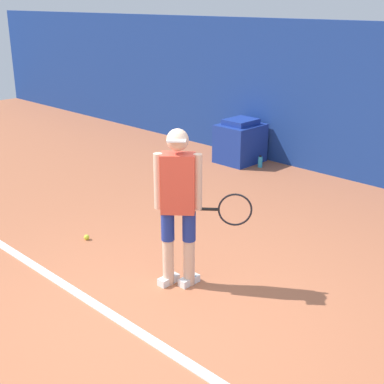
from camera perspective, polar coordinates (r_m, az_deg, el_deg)
The scene contains 6 objects.
ground_plane at distance 5.29m, azimuth -3.34°, elevation -12.92°, with size 24.00×24.00×0.00m, color #B76642.
court_baseline at distance 5.10m, azimuth -6.28°, elevation -14.30°, with size 21.60×0.10×0.01m.
tennis_player at distance 5.39m, azimuth -1.33°, elevation -1.01°, with size 0.77×0.69×1.69m.
tennis_ball at distance 6.88m, azimuth -11.18°, elevation -4.76°, with size 0.07×0.07×0.07m.
covered_chair at distance 9.94m, azimuth 5.16°, elevation 5.35°, with size 0.68×0.80×0.81m.
water_bottle at distance 9.72m, azimuth 7.29°, elevation 3.22°, with size 0.08×0.08×0.21m.
Camera 1 is at (3.32, -2.95, 2.86)m, focal length 50.00 mm.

